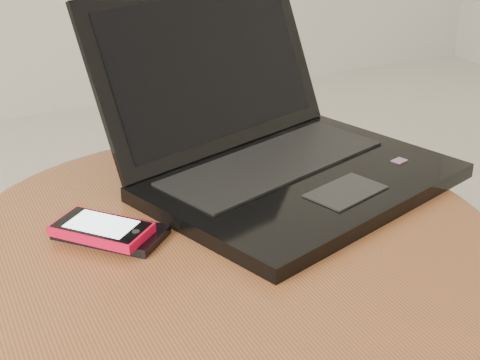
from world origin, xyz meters
name	(u,v)px	position (x,y,z in m)	size (l,w,h in m)	color
table	(227,314)	(-0.11, -0.01, 0.41)	(0.65, 0.65, 0.52)	brown
laptop	(274,147)	(0.02, 0.11, 0.56)	(0.48, 0.47, 0.24)	black
phone_black	(111,232)	(-0.23, 0.04, 0.52)	(0.13, 0.13, 0.01)	black
phone_pink	(102,229)	(-0.24, 0.03, 0.53)	(0.11, 0.12, 0.01)	red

